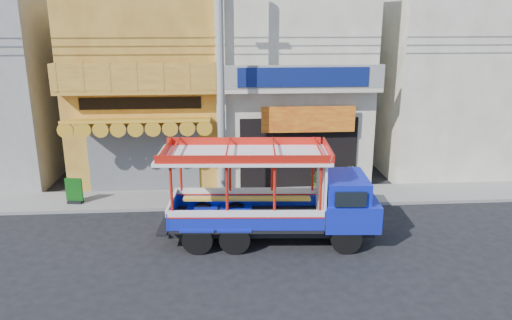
{
  "coord_description": "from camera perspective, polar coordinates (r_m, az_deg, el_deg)",
  "views": [
    {
      "loc": [
        -0.99,
        -13.71,
        6.73
      ],
      "look_at": [
        0.15,
        2.5,
        1.98
      ],
      "focal_mm": 35.0,
      "sensor_mm": 36.0,
      "label": 1
    }
  ],
  "objects": [
    {
      "name": "ground",
      "position": [
        15.3,
        0.1,
        -9.78
      ],
      "size": [
        90.0,
        90.0,
        0.0
      ],
      "primitive_type": "plane",
      "color": "black",
      "rests_on": "ground"
    },
    {
      "name": "sidewalk",
      "position": [
        18.95,
        -0.77,
        -4.31
      ],
      "size": [
        30.0,
        2.0,
        0.12
      ],
      "primitive_type": "cube",
      "color": "slate",
      "rests_on": "ground"
    },
    {
      "name": "shophouse_left",
      "position": [
        22.04,
        -12.0,
        9.12
      ],
      "size": [
        6.0,
        7.5,
        8.24
      ],
      "color": "#A46B24",
      "rests_on": "ground"
    },
    {
      "name": "shophouse_right",
      "position": [
        22.04,
        3.86,
        9.43
      ],
      "size": [
        6.0,
        6.75,
        8.24
      ],
      "color": "#B4AA93",
      "rests_on": "ground"
    },
    {
      "name": "party_pilaster",
      "position": [
        18.76,
        -4.05,
        7.9
      ],
      "size": [
        0.35,
        0.3,
        8.0
      ],
      "primitive_type": "cube",
      "color": "#B4AA93",
      "rests_on": "ground"
    },
    {
      "name": "filler_building_right",
      "position": [
        24.08,
        20.75,
        8.27
      ],
      "size": [
        6.0,
        6.0,
        7.6
      ],
      "primitive_type": "cube",
      "color": "#B4AA93",
      "rests_on": "ground"
    },
    {
      "name": "utility_pole",
      "position": [
        17.1,
        -3.6,
        10.57
      ],
      "size": [
        28.0,
        0.26,
        9.0
      ],
      "color": "gray",
      "rests_on": "ground"
    },
    {
      "name": "songthaew_truck",
      "position": [
        15.11,
        3.43,
        -4.13
      ],
      "size": [
        6.62,
        2.53,
        3.03
      ],
      "color": "black",
      "rests_on": "ground"
    },
    {
      "name": "green_sign",
      "position": [
        19.28,
        -20.05,
        -3.53
      ],
      "size": [
        0.62,
        0.35,
        0.94
      ],
      "color": "black",
      "rests_on": "sidewalk"
    },
    {
      "name": "potted_plant_a",
      "position": [
        19.34,
        7.46,
        -2.27
      ],
      "size": [
        1.15,
        1.1,
        0.99
      ],
      "primitive_type": "imported",
      "rotation": [
        0.0,
        0.0,
        0.47
      ],
      "color": "#2C5719",
      "rests_on": "sidewalk"
    },
    {
      "name": "potted_plant_b",
      "position": [
        19.4,
        10.98,
        -2.31
      ],
      "size": [
        0.72,
        0.67,
        1.04
      ],
      "primitive_type": "imported",
      "rotation": [
        0.0,
        0.0,
        2.67
      ],
      "color": "#2C5719",
      "rests_on": "sidewalk"
    },
    {
      "name": "potted_plant_c",
      "position": [
        19.18,
        8.05,
        -2.51
      ],
      "size": [
        0.67,
        0.67,
        0.96
      ],
      "primitive_type": "imported",
      "rotation": [
        0.0,
        0.0,
        4.43
      ],
      "color": "#2C5719",
      "rests_on": "sidewalk"
    }
  ]
}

